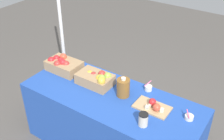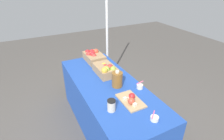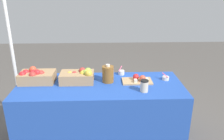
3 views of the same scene
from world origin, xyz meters
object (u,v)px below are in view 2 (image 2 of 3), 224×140
at_px(apple_crate_left, 94,56).
at_px(cutting_board_front, 131,100).
at_px(apple_crate_middle, 106,69).
at_px(tent_pole, 107,30).
at_px(sample_bowl_near, 140,86).
at_px(cider_jug, 117,79).
at_px(sample_bowl_mid, 154,118).
at_px(coffee_cup, 111,105).

relative_size(apple_crate_left, cutting_board_front, 1.15).
height_order(apple_crate_left, apple_crate_middle, same).
xyz_separation_m(apple_crate_left, tent_pole, (-0.41, 0.44, 0.28)).
xyz_separation_m(apple_crate_left, sample_bowl_near, (1.01, 0.20, -0.05)).
xyz_separation_m(apple_crate_middle, cider_jug, (0.35, -0.01, 0.02)).
xyz_separation_m(cutting_board_front, tent_pole, (-1.60, 0.48, 0.32)).
height_order(apple_crate_middle, sample_bowl_mid, apple_crate_middle).
bearing_deg(apple_crate_middle, coffee_cup, -20.92).
bearing_deg(tent_pole, apple_crate_left, -47.00).
bearing_deg(sample_bowl_mid, tent_pole, 167.59).
xyz_separation_m(sample_bowl_mid, cider_jug, (-0.69, -0.03, 0.08)).
bearing_deg(sample_bowl_near, cider_jug, -127.81).
bearing_deg(cider_jug, apple_crate_middle, 179.14).
bearing_deg(tent_pole, apple_crate_middle, -26.82).
distance_m(sample_bowl_near, coffee_cup, 0.54).
bearing_deg(tent_pole, cider_jug, -20.26).
height_order(sample_bowl_mid, tent_pole, tent_pole).
xyz_separation_m(apple_crate_middle, sample_bowl_mid, (1.04, 0.03, -0.05)).
relative_size(sample_bowl_near, sample_bowl_mid, 1.17).
xyz_separation_m(sample_bowl_near, cider_jug, (-0.17, -0.22, 0.07)).
xyz_separation_m(sample_bowl_near, coffee_cup, (0.21, -0.50, 0.04)).
bearing_deg(cider_jug, apple_crate_left, 178.65).
bearing_deg(tent_pole, cutting_board_front, -16.68).
bearing_deg(cutting_board_front, apple_crate_left, 178.14).
height_order(sample_bowl_mid, cider_jug, cider_jug).
relative_size(coffee_cup, tent_pole, 0.06).
xyz_separation_m(apple_crate_middle, sample_bowl_near, (0.52, 0.22, -0.04)).
bearing_deg(sample_bowl_mid, apple_crate_middle, -178.46).
bearing_deg(cider_jug, cutting_board_front, -3.07).
height_order(apple_crate_middle, cider_jug, cider_jug).
bearing_deg(coffee_cup, cutting_board_front, 96.35).
bearing_deg(sample_bowl_mid, coffee_cup, -135.62).
height_order(apple_crate_left, coffee_cup, apple_crate_left).
bearing_deg(apple_crate_left, coffee_cup, -13.52).
bearing_deg(apple_crate_left, tent_pole, 133.00).
distance_m(apple_crate_left, sample_bowl_near, 1.03).
bearing_deg(coffee_cup, apple_crate_left, 166.48).
xyz_separation_m(apple_crate_left, apple_crate_middle, (0.49, -0.01, -0.00)).
distance_m(apple_crate_middle, cutting_board_front, 0.70).
bearing_deg(apple_crate_left, sample_bowl_near, 11.43).
bearing_deg(cutting_board_front, tent_pole, 163.32).
distance_m(sample_bowl_near, sample_bowl_mid, 0.55).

